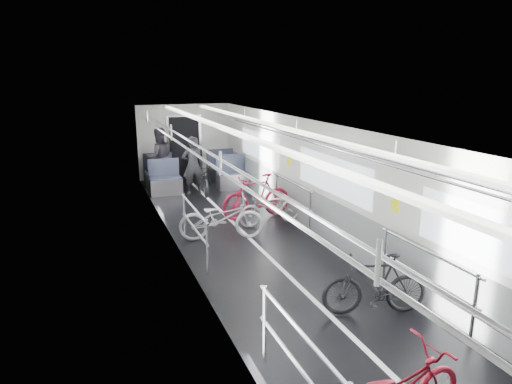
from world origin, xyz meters
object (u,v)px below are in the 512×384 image
bike_aisle (202,178)px  bike_right_mid (271,207)px  bike_right_far (257,196)px  person_standing (193,165)px  bike_left_far (221,218)px  bike_right_near (375,284)px  person_seated (159,158)px

bike_aisle → bike_right_mid: bearing=-74.5°
bike_right_far → person_standing: (-0.89, 2.76, 0.30)m
bike_left_far → person_standing: size_ratio=1.06×
bike_right_near → person_standing: (-0.85, 7.57, 0.37)m
bike_right_far → person_seated: bearing=-160.9°
bike_right_far → bike_left_far: bearing=-51.2°
bike_right_far → person_standing: person_standing is taller
bike_left_far → bike_right_mid: bearing=-57.2°
bike_right_near → bike_right_mid: (0.15, 4.22, -0.05)m
bike_right_near → person_seated: size_ratio=0.84×
person_seated → bike_right_near: bearing=95.1°
bike_right_near → bike_right_mid: size_ratio=0.98×
bike_right_mid → person_standing: size_ratio=0.93×
person_seated → bike_right_far: bearing=107.6°
bike_left_far → bike_right_mid: bike_left_far is taller
bike_left_far → bike_right_mid: 1.41m
bike_left_far → bike_right_mid: (1.32, 0.51, -0.05)m
bike_right_far → bike_aisle: (-0.63, 2.74, -0.09)m
bike_aisle → person_standing: person_standing is taller
bike_right_mid → bike_right_far: bearing=-174.0°
bike_right_near → bike_aisle: 7.58m
bike_right_mid → bike_right_far: (-0.11, 0.60, 0.12)m
bike_right_mid → bike_aisle: bearing=-172.2°
bike_left_far → bike_right_near: bike_left_far is taller
bike_left_far → person_seated: bearing=16.8°
person_standing → bike_left_far: bearing=85.9°
bike_right_far → person_seated: 4.24m
person_standing → bike_right_far: bearing=108.4°
bike_right_far → person_seated: person_seated is taller
bike_right_near → person_seated: bearing=-153.6°
bike_right_near → person_standing: bearing=-157.7°
bike_right_near → bike_aisle: bearing=-159.6°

